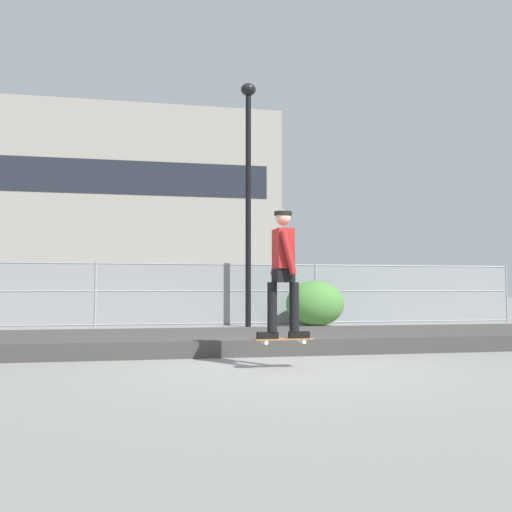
% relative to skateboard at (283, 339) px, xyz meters
% --- Properties ---
extents(ground_plane, '(120.00, 120.00, 0.00)m').
position_rel_skateboard_xyz_m(ground_plane, '(0.03, 0.01, -0.39)').
color(ground_plane, slate).
extents(gravel_berm, '(13.98, 3.12, 0.27)m').
position_rel_skateboard_xyz_m(gravel_berm, '(0.03, 2.89, -0.26)').
color(gravel_berm, '#3D3A38').
rests_on(gravel_berm, ground_plane).
extents(skateboard, '(0.81, 0.23, 0.07)m').
position_rel_skateboard_xyz_m(skateboard, '(0.00, 0.00, 0.00)').
color(skateboard, '#9E5B33').
extents(skater, '(0.72, 0.59, 1.73)m').
position_rel_skateboard_xyz_m(skater, '(0.00, -0.00, 1.00)').
color(skater, black).
rests_on(skater, skateboard).
extents(chain_fence, '(19.69, 0.06, 1.85)m').
position_rel_skateboard_xyz_m(chain_fence, '(0.03, 9.33, 0.54)').
color(chain_fence, gray).
rests_on(chain_fence, ground_plane).
extents(street_lamp, '(0.44, 0.44, 7.10)m').
position_rel_skateboard_xyz_m(street_lamp, '(1.05, 8.56, 4.00)').
color(street_lamp, black).
rests_on(street_lamp, ground_plane).
extents(parked_car_near, '(4.48, 2.11, 1.66)m').
position_rel_skateboard_xyz_m(parked_car_near, '(-3.82, 12.32, 0.45)').
color(parked_car_near, '#B7BABF').
rests_on(parked_car_near, ground_plane).
extents(parked_car_mid, '(4.42, 1.99, 1.66)m').
position_rel_skateboard_xyz_m(parked_car_mid, '(1.98, 12.25, 0.45)').
color(parked_car_mid, black).
rests_on(parked_car_mid, ground_plane).
extents(parked_car_far, '(4.47, 2.09, 1.66)m').
position_rel_skateboard_xyz_m(parked_car_far, '(8.68, 11.85, 0.45)').
color(parked_car_far, silver).
rests_on(parked_car_far, ground_plane).
extents(library_building, '(30.43, 14.96, 14.94)m').
position_rel_skateboard_xyz_m(library_building, '(-6.88, 41.92, 7.08)').
color(library_building, gray).
rests_on(library_building, ground_plane).
extents(shrub_left, '(1.70, 1.39, 1.31)m').
position_rel_skateboard_xyz_m(shrub_left, '(2.97, 8.32, 0.26)').
color(shrub_left, '#477F38').
rests_on(shrub_left, ground_plane).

